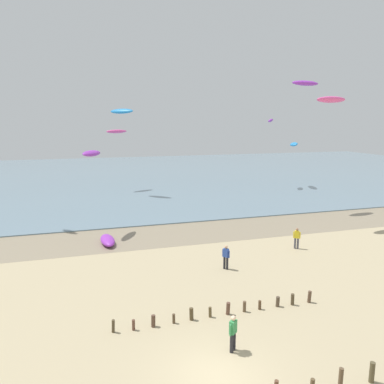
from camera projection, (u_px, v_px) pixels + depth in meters
name	position (u px, v px, depth m)	size (l,w,h in m)	color
ground_plane	(217.00, 375.00, 14.91)	(160.00, 160.00, 0.00)	tan
wet_sand_strip	(143.00, 237.00, 32.72)	(120.00, 6.65, 0.01)	gray
sea	(111.00, 176.00, 68.84)	(160.00, 70.00, 0.10)	slate
groyne_foreground	(324.00, 383.00, 13.87)	(12.72, 0.32, 1.01)	brown
groyne_near	(227.00, 309.00, 19.52)	(11.04, 0.31, 0.69)	#4C402B
person_nearest_camera	(233.00, 332.00, 16.32)	(0.46, 0.40, 1.71)	#232328
person_mid_beach	(297.00, 238.00, 29.56)	(0.48, 0.39, 1.71)	#4C4C56
person_far_down_beach	(226.00, 256.00, 25.45)	(0.40, 0.46, 1.71)	#232328
grounded_kite	(108.00, 240.00, 30.83)	(3.07, 1.11, 0.61)	purple
kite_aloft_0	(331.00, 100.00, 33.85)	(3.20, 1.03, 0.51)	#E54C99
kite_aloft_1	(271.00, 120.00, 54.99)	(2.39, 0.76, 0.38)	purple
kite_aloft_3	(305.00, 83.00, 40.13)	(3.42, 1.10, 0.55)	purple
kite_aloft_4	(294.00, 144.00, 56.09)	(3.19, 1.02, 0.51)	#2384D1
kite_aloft_5	(92.00, 153.00, 32.66)	(2.90, 0.93, 0.46)	purple
kite_aloft_6	(122.00, 111.00, 48.96)	(3.56, 1.14, 0.57)	#2384D1
kite_aloft_9	(117.00, 131.00, 53.37)	(3.22, 1.03, 0.51)	#E54C99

